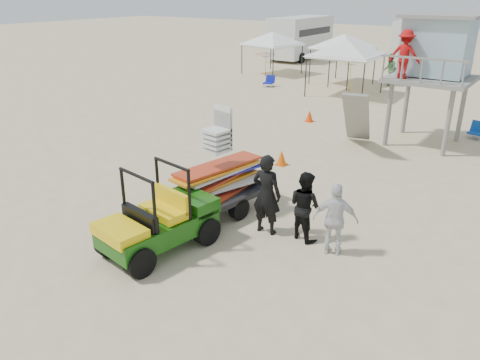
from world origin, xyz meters
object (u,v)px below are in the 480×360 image
Objects in this scene: utility_cart at (156,214)px; surf_trailer at (221,176)px; lifeguard_tower at (433,52)px; man_left at (267,194)px.

surf_trailer is at bearing 89.88° from utility_cart.
man_left is at bearing -96.92° from lifeguard_tower.
surf_trailer reaches higher than man_left.
surf_trailer is 1.42× the size of man_left.
surf_trailer is 0.62× the size of lifeguard_tower.
surf_trailer is 9.56m from lifeguard_tower.
lifeguard_tower is (1.12, 9.20, 2.33)m from man_left.
man_left reaches higher than utility_cart.
surf_trailer is at bearing -106.48° from lifeguard_tower.
man_left is 0.44× the size of lifeguard_tower.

